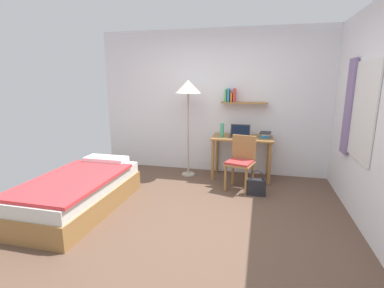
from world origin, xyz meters
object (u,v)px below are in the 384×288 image
object	(u,v)px
handbag	(256,187)
water_bottle	(222,130)
desk	(242,145)
standing_lamp	(188,91)
book_stack	(265,135)
bed	(79,192)
desk_chair	(241,160)
laptop	(240,134)

from	to	relation	value
handbag	water_bottle	bearing A→B (deg)	133.20
desk	standing_lamp	size ratio (longest dim) A/B	0.61
desk	book_stack	distance (m)	0.43
book_stack	desk	bearing A→B (deg)	-173.88
bed	desk	world-z (taller)	desk
bed	desk_chair	size ratio (longest dim) A/B	2.19
desk	book_stack	world-z (taller)	book_stack
bed	laptop	world-z (taller)	laptop
desk_chair	book_stack	world-z (taller)	desk_chair
bed	water_bottle	world-z (taller)	water_bottle
standing_lamp	book_stack	xyz separation A→B (m)	(1.33, 0.12, -0.73)
desk	book_stack	size ratio (longest dim) A/B	4.13
bed	desk	xyz separation A→B (m)	(2.02, 1.79, 0.37)
desk	water_bottle	distance (m)	0.44
book_stack	laptop	bearing A→B (deg)	-177.51
desk	laptop	size ratio (longest dim) A/B	3.02
standing_lamp	handbag	size ratio (longest dim) A/B	4.31
standing_lamp	desk_chair	bearing A→B (deg)	-23.99
bed	water_bottle	bearing A→B (deg)	45.92
desk_chair	handbag	xyz separation A→B (m)	(0.26, -0.23, -0.34)
bed	handbag	distance (m)	2.54
desk	book_stack	bearing A→B (deg)	6.12
desk	laptop	world-z (taller)	laptop
bed	laptop	bearing A→B (deg)	42.51
laptop	water_bottle	distance (m)	0.32
handbag	desk	bearing A→B (deg)	111.16
desk_chair	water_bottle	size ratio (longest dim) A/B	3.61
laptop	handbag	bearing A→B (deg)	-66.57
desk_chair	water_bottle	bearing A→B (deg)	129.63
desk_chair	standing_lamp	distance (m)	1.50
desk_chair	handbag	world-z (taller)	desk_chair
book_stack	desk_chair	bearing A→B (deg)	-123.03
desk	laptop	xyz separation A→B (m)	(-0.04, 0.02, 0.19)
handbag	laptop	bearing A→B (deg)	113.43
bed	book_stack	bearing A→B (deg)	37.30
book_stack	water_bottle	bearing A→B (deg)	-171.94
bed	desk_chair	world-z (taller)	desk_chair
desk	standing_lamp	distance (m)	1.32
water_bottle	handbag	distance (m)	1.18
desk	desk_chair	distance (m)	0.53
laptop	handbag	distance (m)	1.06
bed	book_stack	xyz separation A→B (m)	(2.40, 1.83, 0.56)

